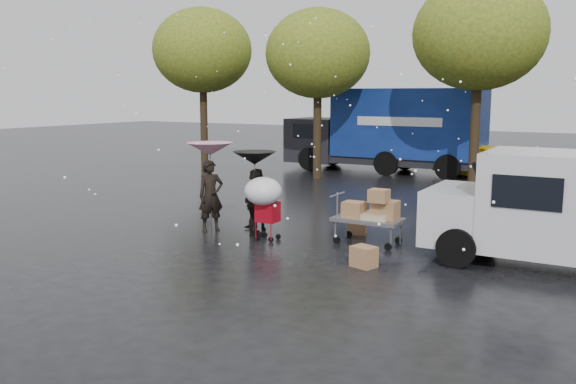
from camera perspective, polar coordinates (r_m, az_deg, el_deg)
The scene contains 14 objects.
ground at distance 13.72m, azimuth -3.33°, elevation -4.70°, with size 90.00×90.00×0.00m, color black.
person_pink at distance 14.77m, azimuth -7.23°, elevation -0.35°, with size 0.63×0.41×1.72m, color black.
person_middle at distance 14.78m, azimuth -2.83°, elevation -0.71°, with size 0.73×0.57×1.50m, color black.
person_black at distance 14.11m, azimuth -3.11°, elevation -1.08°, with size 0.91×0.38×1.55m, color black.
umbrella_pink at distance 14.63m, azimuth -7.32°, elevation 4.01°, with size 1.10×1.10×2.14m.
umbrella_black at distance 13.96m, azimuth -3.15°, elevation 3.18°, with size 1.00×1.00×1.98m.
vendor_cart at distance 13.45m, azimuth 7.82°, elevation -1.89°, with size 1.52×0.80×1.27m.
shopping_cart at distance 13.57m, azimuth -2.28°, elevation -0.26°, with size 0.84×0.84×1.46m.
white_van at distance 12.59m, azimuth 24.78°, elevation -1.40°, with size 4.91×2.18×2.20m.
blue_truck at distance 26.06m, azimuth 9.47°, elevation 5.70°, with size 8.30×2.60×3.50m.
box_ground_near at distance 11.83m, azimuth 7.10°, elevation -6.02°, with size 0.45×0.36×0.40m, color brown.
box_ground_far at distance 14.52m, azimuth 6.48°, elevation -3.28°, with size 0.44×0.34×0.34m, color brown.
yellow_taxi at distance 25.07m, azimuth 17.95°, elevation 2.81°, with size 1.65×4.11×1.40m, color yellow.
tree_row at distance 22.59m, azimuth 9.89°, elevation 13.46°, with size 21.60×4.40×7.12m.
Camera 1 is at (7.29, -11.14, 3.29)m, focal length 38.00 mm.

